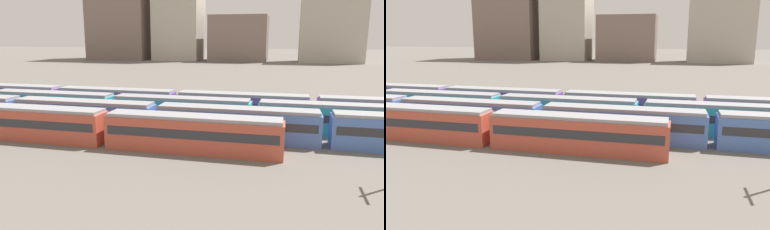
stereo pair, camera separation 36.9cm
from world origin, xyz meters
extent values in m
plane|color=#666059|center=(0.00, 7.80, 0.00)|extent=(600.00, 600.00, 0.00)
cube|color=#BC4C38|center=(6.55, 0.00, 1.70)|extent=(18.00, 3.00, 3.40)
cube|color=#2D2D33|center=(6.55, 0.00, 2.11)|extent=(17.20, 3.06, 0.90)
cube|color=#939399|center=(6.55, 0.00, 3.57)|extent=(17.60, 2.70, 0.35)
cube|color=#BC4C38|center=(25.45, 0.00, 1.70)|extent=(18.00, 3.00, 3.40)
cube|color=#2D2D33|center=(25.45, 0.00, 2.11)|extent=(17.20, 3.06, 0.90)
cube|color=#939399|center=(25.45, 0.00, 3.57)|extent=(17.60, 2.70, 0.35)
cube|color=#4C70BC|center=(10.31, 5.20, 1.70)|extent=(18.00, 3.00, 3.40)
cube|color=#2D2D33|center=(10.31, 5.20, 2.11)|extent=(17.20, 3.06, 0.90)
cube|color=#939399|center=(10.31, 5.20, 3.57)|extent=(17.60, 2.70, 0.35)
cube|color=#4C70BC|center=(29.21, 5.20, 1.70)|extent=(18.00, 3.00, 3.40)
cube|color=#2D2D33|center=(29.21, 5.20, 2.11)|extent=(17.20, 3.06, 0.90)
cube|color=#939399|center=(29.21, 5.20, 3.57)|extent=(17.60, 2.70, 0.35)
cube|color=teal|center=(2.44, 10.40, 1.70)|extent=(18.00, 3.00, 3.40)
cube|color=#2D2D33|center=(2.44, 10.40, 2.11)|extent=(17.20, 3.06, 0.90)
cube|color=#939399|center=(2.44, 10.40, 3.57)|extent=(17.60, 2.70, 0.35)
cube|color=teal|center=(21.34, 10.40, 1.70)|extent=(18.00, 3.00, 3.40)
cube|color=#2D2D33|center=(21.34, 10.40, 2.11)|extent=(17.20, 3.06, 0.90)
cube|color=#939399|center=(21.34, 10.40, 3.57)|extent=(17.60, 2.70, 0.35)
cube|color=teal|center=(40.24, 10.40, 1.70)|extent=(18.00, 3.00, 3.40)
cube|color=#2D2D33|center=(40.24, 10.40, 2.11)|extent=(17.20, 3.06, 0.90)
cube|color=#939399|center=(40.24, 10.40, 3.57)|extent=(17.60, 2.70, 0.35)
cube|color=#6B429E|center=(-9.17, 15.60, 1.70)|extent=(18.00, 3.00, 3.40)
cube|color=#2D2D33|center=(-9.17, 15.60, 2.11)|extent=(17.20, 3.06, 0.90)
cube|color=#939399|center=(-9.17, 15.60, 3.57)|extent=(17.60, 2.70, 0.35)
cube|color=#6B429E|center=(9.73, 15.60, 1.70)|extent=(18.00, 3.00, 3.40)
cube|color=#2D2D33|center=(9.73, 15.60, 2.11)|extent=(17.20, 3.06, 0.90)
cube|color=#939399|center=(9.73, 15.60, 3.57)|extent=(17.60, 2.70, 0.35)
cube|color=#6B429E|center=(28.63, 15.60, 1.70)|extent=(18.00, 3.00, 3.40)
cube|color=#2D2D33|center=(28.63, 15.60, 2.11)|extent=(17.20, 3.06, 0.90)
cube|color=#939399|center=(28.63, 15.60, 3.57)|extent=(17.60, 2.70, 0.35)
cube|color=#7A665B|center=(-45.48, 139.42, 21.03)|extent=(29.04, 21.66, 42.06)
cube|color=#B2A899|center=(-16.01, 139.42, 24.39)|extent=(21.57, 19.45, 48.78)
cube|color=#7A665B|center=(12.80, 139.42, 10.26)|extent=(25.77, 21.10, 20.53)
cube|color=#B2A899|center=(52.73, 139.42, 15.12)|extent=(26.31, 17.30, 30.24)
camera|label=1|loc=(34.19, -35.03, 11.51)|focal=34.72mm
camera|label=2|loc=(34.55, -34.94, 11.51)|focal=34.72mm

